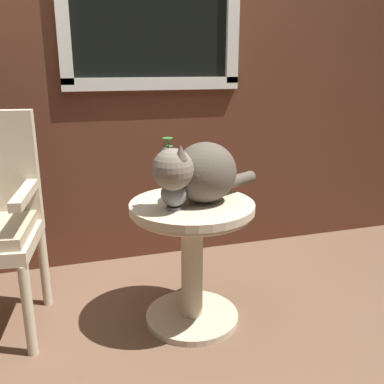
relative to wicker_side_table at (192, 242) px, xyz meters
The scene contains 5 objects.
ground_plane 0.47m from the wicker_side_table, 167.62° to the right, with size 6.00×6.00×0.00m, color brown.
back_wall 1.22m from the wicker_side_table, 105.76° to the left, with size 4.00×0.07×2.60m.
wicker_side_table is the anchor object (origin of this frame).
cat 0.33m from the wicker_side_table, 17.98° to the right, with size 0.56×0.37×0.29m.
pewter_vase_with_ivy 0.29m from the wicker_side_table, 150.46° to the right, with size 0.11×0.11×0.30m.
Camera 1 is at (-0.29, -1.67, 1.18)m, focal length 39.92 mm.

